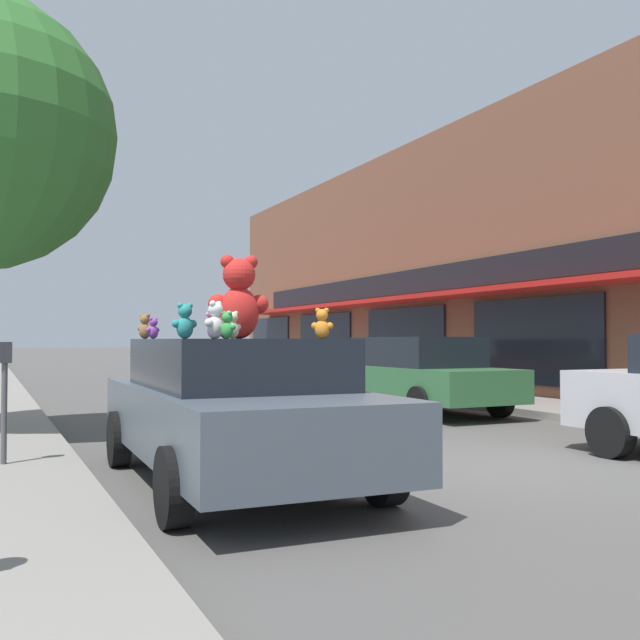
{
  "coord_description": "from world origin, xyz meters",
  "views": [
    {
      "loc": [
        -5.0,
        -6.65,
        1.43
      ],
      "look_at": [
        -1.36,
        1.11,
        1.67
      ],
      "focal_mm": 40.0,
      "sensor_mm": 36.0,
      "label": 1
    }
  ],
  "objects_px": {
    "plush_art_car": "(234,406)",
    "parking_meter": "(4,386)",
    "parked_car_far_center": "(416,373)",
    "teddy_bear_purple": "(153,329)",
    "teddy_bear_orange": "(322,324)",
    "teddy_bear_cream": "(232,325)",
    "teddy_bear_green": "(227,325)",
    "teddy_bear_pink": "(213,323)",
    "teddy_bear_black": "(226,325)",
    "parked_car_far_right": "(324,366)",
    "teddy_bear_giant": "(239,298)",
    "teddy_bear_brown": "(145,327)",
    "teddy_bear_white": "(215,320)",
    "teddy_bear_teal": "(185,321)"
  },
  "relations": [
    {
      "from": "teddy_bear_purple",
      "to": "teddy_bear_cream",
      "type": "xyz_separation_m",
      "value": [
        0.4,
        -1.44,
        0.01
      ]
    },
    {
      "from": "plush_art_car",
      "to": "teddy_bear_brown",
      "type": "bearing_deg",
      "value": 122.49
    },
    {
      "from": "teddy_bear_orange",
      "to": "parked_car_far_center",
      "type": "xyz_separation_m",
      "value": [
        5.06,
        6.34,
        -0.79
      ]
    },
    {
      "from": "teddy_bear_cream",
      "to": "parked_car_far_right",
      "type": "relative_size",
      "value": 0.06
    },
    {
      "from": "teddy_bear_giant",
      "to": "teddy_bear_teal",
      "type": "xyz_separation_m",
      "value": [
        -0.5,
        0.18,
        -0.23
      ]
    },
    {
      "from": "plush_art_car",
      "to": "teddy_bear_teal",
      "type": "distance_m",
      "value": 0.98
    },
    {
      "from": "teddy_bear_green",
      "to": "teddy_bear_black",
      "type": "distance_m",
      "value": 2.02
    },
    {
      "from": "plush_art_car",
      "to": "parked_car_far_center",
      "type": "distance_m",
      "value": 7.55
    },
    {
      "from": "parked_car_far_center",
      "to": "plush_art_car",
      "type": "bearing_deg",
      "value": -136.65
    },
    {
      "from": "teddy_bear_giant",
      "to": "teddy_bear_white",
      "type": "height_order",
      "value": "teddy_bear_giant"
    },
    {
      "from": "parking_meter",
      "to": "teddy_bear_giant",
      "type": "bearing_deg",
      "value": -31.45
    },
    {
      "from": "teddy_bear_purple",
      "to": "teddy_bear_orange",
      "type": "height_order",
      "value": "teddy_bear_orange"
    },
    {
      "from": "teddy_bear_green",
      "to": "plush_art_car",
      "type": "bearing_deg",
      "value": -48.59
    },
    {
      "from": "parked_car_far_center",
      "to": "parking_meter",
      "type": "height_order",
      "value": "parked_car_far_center"
    },
    {
      "from": "teddy_bear_pink",
      "to": "parked_car_far_center",
      "type": "relative_size",
      "value": 0.08
    },
    {
      "from": "teddy_bear_giant",
      "to": "teddy_bear_brown",
      "type": "distance_m",
      "value": 1.34
    },
    {
      "from": "teddy_bear_green",
      "to": "teddy_bear_orange",
      "type": "xyz_separation_m",
      "value": [
        0.79,
        -0.26,
        0.02
      ]
    },
    {
      "from": "teddy_bear_pink",
      "to": "teddy_bear_orange",
      "type": "relative_size",
      "value": 1.37
    },
    {
      "from": "teddy_bear_cream",
      "to": "teddy_bear_green",
      "type": "height_order",
      "value": "teddy_bear_cream"
    },
    {
      "from": "teddy_bear_cream",
      "to": "parked_car_far_center",
      "type": "relative_size",
      "value": 0.05
    },
    {
      "from": "teddy_bear_purple",
      "to": "teddy_bear_white",
      "type": "relative_size",
      "value": 0.66
    },
    {
      "from": "teddy_bear_pink",
      "to": "teddy_bear_black",
      "type": "distance_m",
      "value": 0.21
    },
    {
      "from": "teddy_bear_cream",
      "to": "teddy_bear_green",
      "type": "relative_size",
      "value": 1.04
    },
    {
      "from": "teddy_bear_pink",
      "to": "teddy_bear_purple",
      "type": "distance_m",
      "value": 0.76
    },
    {
      "from": "teddy_bear_black",
      "to": "parked_car_far_center",
      "type": "bearing_deg",
      "value": -172.97
    },
    {
      "from": "teddy_bear_orange",
      "to": "parking_meter",
      "type": "xyz_separation_m",
      "value": [
        -2.51,
        2.46,
        -0.62
      ]
    },
    {
      "from": "teddy_bear_white",
      "to": "teddy_bear_orange",
      "type": "xyz_separation_m",
      "value": [
        0.8,
        -0.56,
        -0.03
      ]
    },
    {
      "from": "teddy_bear_white",
      "to": "parking_meter",
      "type": "bearing_deg",
      "value": -86.17
    },
    {
      "from": "parking_meter",
      "to": "parked_car_far_center",
      "type": "bearing_deg",
      "value": 27.15
    },
    {
      "from": "teddy_bear_pink",
      "to": "parking_meter",
      "type": "distance_m",
      "value": 2.27
    },
    {
      "from": "teddy_bear_teal",
      "to": "parked_car_far_center",
      "type": "xyz_separation_m",
      "value": [
        5.94,
        5.0,
        -0.84
      ]
    },
    {
      "from": "plush_art_car",
      "to": "parking_meter",
      "type": "distance_m",
      "value": 2.46
    },
    {
      "from": "teddy_bear_purple",
      "to": "parked_car_far_right",
      "type": "distance_m",
      "value": 10.74
    },
    {
      "from": "teddy_bear_green",
      "to": "teddy_bear_orange",
      "type": "distance_m",
      "value": 0.83
    },
    {
      "from": "teddy_bear_purple",
      "to": "teddy_bear_orange",
      "type": "bearing_deg",
      "value": 93.04
    },
    {
      "from": "teddy_bear_white",
      "to": "teddy_bear_teal",
      "type": "distance_m",
      "value": 0.78
    },
    {
      "from": "plush_art_car",
      "to": "teddy_bear_black",
      "type": "height_order",
      "value": "teddy_bear_black"
    },
    {
      "from": "teddy_bear_white",
      "to": "teddy_bear_black",
      "type": "height_order",
      "value": "teddy_bear_white"
    },
    {
      "from": "teddy_bear_pink",
      "to": "parked_car_far_center",
      "type": "bearing_deg",
      "value": 150.08
    },
    {
      "from": "teddy_bear_green",
      "to": "teddy_bear_teal",
      "type": "bearing_deg",
      "value": -21.65
    },
    {
      "from": "teddy_bear_white",
      "to": "teddy_bear_cream",
      "type": "distance_m",
      "value": 0.19
    },
    {
      "from": "teddy_bear_orange",
      "to": "teddy_bear_teal",
      "type": "bearing_deg",
      "value": -21.43
    },
    {
      "from": "teddy_bear_white",
      "to": "parked_car_far_right",
      "type": "xyz_separation_m",
      "value": [
        5.86,
        10.05,
        -0.85
      ]
    },
    {
      "from": "parked_car_far_center",
      "to": "parked_car_far_right",
      "type": "distance_m",
      "value": 4.28
    },
    {
      "from": "teddy_bear_black",
      "to": "teddy_bear_teal",
      "type": "distance_m",
      "value": 1.1
    },
    {
      "from": "teddy_bear_giant",
      "to": "teddy_bear_green",
      "type": "bearing_deg",
      "value": 77.17
    },
    {
      "from": "teddy_bear_purple",
      "to": "parked_car_far_right",
      "type": "height_order",
      "value": "teddy_bear_purple"
    },
    {
      "from": "plush_art_car",
      "to": "teddy_bear_orange",
      "type": "distance_m",
      "value": 1.47
    },
    {
      "from": "teddy_bear_teal",
      "to": "parking_meter",
      "type": "distance_m",
      "value": 2.08
    },
    {
      "from": "plush_art_car",
      "to": "teddy_bear_green",
      "type": "height_order",
      "value": "teddy_bear_green"
    }
  ]
}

